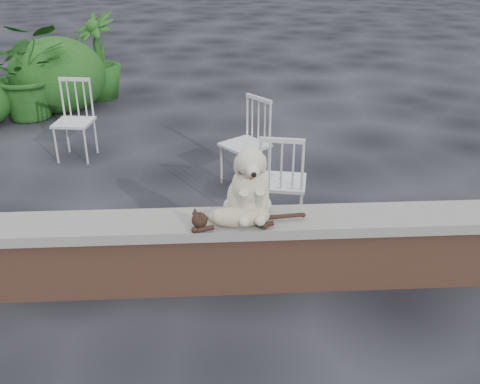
{
  "coord_description": "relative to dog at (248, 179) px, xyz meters",
  "views": [
    {
      "loc": [
        0.79,
        -3.51,
        2.49
      ],
      "look_at": [
        1.0,
        0.2,
        0.7
      ],
      "focal_mm": 40.54,
      "sensor_mm": 36.0,
      "label": 1
    }
  ],
  "objects": [
    {
      "name": "ground",
      "position": [
        -1.05,
        -0.04,
        -0.88
      ],
      "size": [
        60.0,
        60.0,
        0.0
      ],
      "primitive_type": "plane",
      "color": "black",
      "rests_on": "ground"
    },
    {
      "name": "brick_wall",
      "position": [
        -1.05,
        -0.04,
        -0.63
      ],
      "size": [
        6.0,
        0.3,
        0.5
      ],
      "primitive_type": "cube",
      "color": "brown",
      "rests_on": "ground"
    },
    {
      "name": "capstone",
      "position": [
        -1.05,
        -0.04,
        -0.34
      ],
      "size": [
        6.2,
        0.4,
        0.08
      ],
      "primitive_type": "cube",
      "color": "slate",
      "rests_on": "brick_wall"
    },
    {
      "name": "dog",
      "position": [
        0.0,
        0.0,
        0.0
      ],
      "size": [
        0.42,
        0.54,
        0.6
      ],
      "primitive_type": null,
      "rotation": [
        0.0,
        0.0,
        0.06
      ],
      "color": "beige",
      "rests_on": "capstone"
    },
    {
      "name": "cat",
      "position": [
        -0.08,
        -0.15,
        -0.21
      ],
      "size": [
        1.0,
        0.3,
        0.17
      ],
      "primitive_type": null,
      "rotation": [
        0.0,
        0.0,
        0.06
      ],
      "color": "tan",
      "rests_on": "capstone"
    },
    {
      "name": "chair_c",
      "position": [
        0.37,
        0.86,
        -0.41
      ],
      "size": [
        0.66,
        0.66,
        0.94
      ],
      "primitive_type": null,
      "rotation": [
        0.0,
        0.0,
        2.94
      ],
      "color": "silver",
      "rests_on": "ground"
    },
    {
      "name": "chair_d",
      "position": [
        0.1,
        1.82,
        -0.41
      ],
      "size": [
        0.78,
        0.78,
        0.94
      ],
      "primitive_type": null,
      "rotation": [
        0.0,
        0.0,
        -0.92
      ],
      "color": "silver",
      "rests_on": "ground"
    },
    {
      "name": "chair_b",
      "position": [
        -1.88,
        2.69,
        -0.41
      ],
      "size": [
        0.63,
        0.63,
        0.94
      ],
      "primitive_type": null,
      "rotation": [
        0.0,
        0.0,
        -0.14
      ],
      "color": "silver",
      "rests_on": "ground"
    },
    {
      "name": "potted_plant_a",
      "position": [
        -2.86,
        4.35,
        -0.18
      ],
      "size": [
        1.39,
        1.24,
        1.39
      ],
      "primitive_type": "imported",
      "rotation": [
        0.0,
        0.0,
        0.13
      ],
      "color": "#1F4313",
      "rests_on": "ground"
    },
    {
      "name": "potted_plant_b",
      "position": [
        -2.06,
        5.34,
        -0.2
      ],
      "size": [
        1.08,
        1.08,
        1.36
      ],
      "primitive_type": "imported",
      "rotation": [
        0.0,
        0.0,
        -0.74
      ],
      "color": "#1F4313",
      "rests_on": "ground"
    },
    {
      "name": "shrubbery",
      "position": [
        -2.78,
        4.69,
        -0.43
      ],
      "size": [
        2.19,
        1.95,
        1.15
      ],
      "color": "#1F4313",
      "rests_on": "ground"
    }
  ]
}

